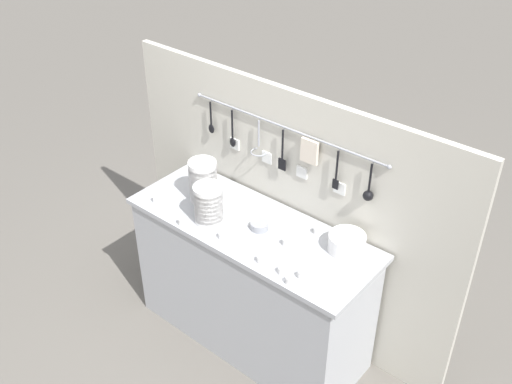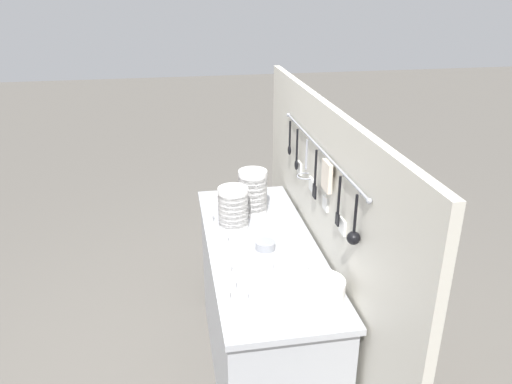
{
  "view_description": "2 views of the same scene",
  "coord_description": "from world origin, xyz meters",
  "px_view_note": "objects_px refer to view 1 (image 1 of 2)",
  "views": [
    {
      "loc": [
        1.74,
        -2.06,
        2.96
      ],
      "look_at": [
        0.02,
        0.01,
        1.13
      ],
      "focal_mm": 42.0,
      "sensor_mm": 36.0,
      "label": 1
    },
    {
      "loc": [
        2.25,
        -0.43,
        2.17
      ],
      "look_at": [
        -0.03,
        -0.03,
        1.18
      ],
      "focal_mm": 35.0,
      "sensor_mm": 36.0,
      "label": 2
    }
  ],
  "objects_px": {
    "bowl_stack_short_front": "(208,204)",
    "cup_beside_plates": "(182,221)",
    "bowl_stack_nested_right": "(203,181)",
    "cup_back_right": "(156,199)",
    "cup_back_left": "(282,270)",
    "plate_stack": "(347,243)",
    "cup_front_right": "(289,280)",
    "steel_mixing_bowl": "(260,226)",
    "cup_edge_near": "(222,235)",
    "cup_centre": "(286,242)",
    "cup_edge_far": "(317,230)",
    "cup_by_caddy": "(261,259)",
    "cup_front_left": "(302,275)"
  },
  "relations": [
    {
      "from": "bowl_stack_short_front",
      "to": "cup_beside_plates",
      "type": "bearing_deg",
      "value": -129.01
    },
    {
      "from": "bowl_stack_nested_right",
      "to": "cup_back_right",
      "type": "xyz_separation_m",
      "value": [
        -0.2,
        -0.2,
        -0.11
      ]
    },
    {
      "from": "bowl_stack_nested_right",
      "to": "cup_back_left",
      "type": "xyz_separation_m",
      "value": [
        0.77,
        -0.23,
        -0.11
      ]
    },
    {
      "from": "plate_stack",
      "to": "cup_back_left",
      "type": "distance_m",
      "value": 0.4
    },
    {
      "from": "cup_back_left",
      "to": "cup_front_right",
      "type": "xyz_separation_m",
      "value": [
        0.07,
        -0.03,
        0.0
      ]
    },
    {
      "from": "bowl_stack_short_front",
      "to": "steel_mixing_bowl",
      "type": "distance_m",
      "value": 0.31
    },
    {
      "from": "cup_beside_plates",
      "to": "cup_edge_near",
      "type": "relative_size",
      "value": 1.0
    },
    {
      "from": "plate_stack",
      "to": "cup_centre",
      "type": "bearing_deg",
      "value": -147.7
    },
    {
      "from": "cup_front_right",
      "to": "cup_edge_far",
      "type": "relative_size",
      "value": 1.0
    },
    {
      "from": "steel_mixing_bowl",
      "to": "cup_front_right",
      "type": "height_order",
      "value": "same"
    },
    {
      "from": "cup_by_caddy",
      "to": "cup_front_right",
      "type": "distance_m",
      "value": 0.22
    },
    {
      "from": "plate_stack",
      "to": "cup_beside_plates",
      "type": "height_order",
      "value": "plate_stack"
    },
    {
      "from": "cup_front_left",
      "to": "cup_by_caddy",
      "type": "bearing_deg",
      "value": -170.14
    },
    {
      "from": "cup_back_left",
      "to": "cup_edge_near",
      "type": "bearing_deg",
      "value": 177.7
    },
    {
      "from": "cup_centre",
      "to": "cup_back_right",
      "type": "bearing_deg",
      "value": -168.43
    },
    {
      "from": "plate_stack",
      "to": "steel_mixing_bowl",
      "type": "bearing_deg",
      "value": -162.14
    },
    {
      "from": "bowl_stack_short_front",
      "to": "cup_front_right",
      "type": "distance_m",
      "value": 0.69
    },
    {
      "from": "bowl_stack_short_front",
      "to": "cup_back_left",
      "type": "xyz_separation_m",
      "value": [
        0.59,
        -0.09,
        -0.1
      ]
    },
    {
      "from": "bowl_stack_nested_right",
      "to": "cup_by_caddy",
      "type": "xyz_separation_m",
      "value": [
        0.63,
        -0.23,
        -0.11
      ]
    },
    {
      "from": "plate_stack",
      "to": "cup_edge_far",
      "type": "height_order",
      "value": "plate_stack"
    },
    {
      "from": "plate_stack",
      "to": "cup_front_right",
      "type": "distance_m",
      "value": 0.41
    },
    {
      "from": "cup_beside_plates",
      "to": "bowl_stack_nested_right",
      "type": "bearing_deg",
      "value": 105.89
    },
    {
      "from": "cup_back_left",
      "to": "cup_front_left",
      "type": "height_order",
      "value": "same"
    },
    {
      "from": "cup_by_caddy",
      "to": "cup_edge_near",
      "type": "bearing_deg",
      "value": 176.25
    },
    {
      "from": "cup_back_left",
      "to": "steel_mixing_bowl",
      "type": "bearing_deg",
      "value": 146.39
    },
    {
      "from": "cup_centre",
      "to": "cup_beside_plates",
      "type": "relative_size",
      "value": 1.0
    },
    {
      "from": "cup_beside_plates",
      "to": "cup_front_left",
      "type": "relative_size",
      "value": 1.0
    },
    {
      "from": "steel_mixing_bowl",
      "to": "plate_stack",
      "type": "bearing_deg",
      "value": 17.86
    },
    {
      "from": "steel_mixing_bowl",
      "to": "cup_centre",
      "type": "height_order",
      "value": "same"
    },
    {
      "from": "cup_back_left",
      "to": "cup_by_caddy",
      "type": "bearing_deg",
      "value": -179.24
    },
    {
      "from": "cup_back_left",
      "to": "bowl_stack_nested_right",
      "type": "bearing_deg",
      "value": 163.53
    },
    {
      "from": "bowl_stack_nested_right",
      "to": "steel_mixing_bowl",
      "type": "height_order",
      "value": "bowl_stack_nested_right"
    },
    {
      "from": "steel_mixing_bowl",
      "to": "cup_edge_far",
      "type": "xyz_separation_m",
      "value": [
        0.27,
        0.17,
        -0.0
      ]
    },
    {
      "from": "cup_front_right",
      "to": "cup_back_right",
      "type": "bearing_deg",
      "value": 176.82
    },
    {
      "from": "cup_back_left",
      "to": "cup_back_right",
      "type": "height_order",
      "value": "same"
    },
    {
      "from": "bowl_stack_short_front",
      "to": "cup_back_left",
      "type": "relative_size",
      "value": 5.91
    },
    {
      "from": "cup_by_caddy",
      "to": "cup_edge_far",
      "type": "relative_size",
      "value": 1.0
    },
    {
      "from": "cup_front_right",
      "to": "cup_beside_plates",
      "type": "bearing_deg",
      "value": 180.0
    },
    {
      "from": "cup_centre",
      "to": "steel_mixing_bowl",
      "type": "bearing_deg",
      "value": 174.46
    },
    {
      "from": "cup_beside_plates",
      "to": "cup_front_left",
      "type": "distance_m",
      "value": 0.79
    },
    {
      "from": "cup_beside_plates",
      "to": "cup_edge_near",
      "type": "distance_m",
      "value": 0.27
    },
    {
      "from": "cup_edge_far",
      "to": "cup_centre",
      "type": "bearing_deg",
      "value": -110.49
    },
    {
      "from": "cup_front_left",
      "to": "cup_edge_far",
      "type": "distance_m",
      "value": 0.38
    },
    {
      "from": "cup_beside_plates",
      "to": "cup_front_right",
      "type": "bearing_deg",
      "value": 0.0
    },
    {
      "from": "cup_beside_plates",
      "to": "cup_front_right",
      "type": "height_order",
      "value": "same"
    },
    {
      "from": "steel_mixing_bowl",
      "to": "cup_by_caddy",
      "type": "xyz_separation_m",
      "value": [
        0.19,
        -0.22,
        -0.0
      ]
    },
    {
      "from": "cup_back_left",
      "to": "cup_back_right",
      "type": "xyz_separation_m",
      "value": [
        -0.97,
        0.02,
        0.0
      ]
    },
    {
      "from": "bowl_stack_short_front",
      "to": "plate_stack",
      "type": "distance_m",
      "value": 0.8
    },
    {
      "from": "bowl_stack_short_front",
      "to": "plate_stack",
      "type": "xyz_separation_m",
      "value": [
        0.74,
        0.28,
        -0.07
      ]
    },
    {
      "from": "cup_front_left",
      "to": "cup_beside_plates",
      "type": "bearing_deg",
      "value": -174.64
    }
  ]
}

